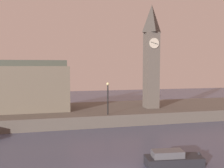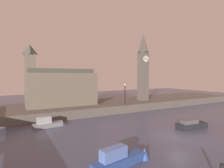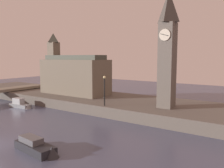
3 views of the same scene
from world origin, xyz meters
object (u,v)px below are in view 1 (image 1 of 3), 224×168
at_px(parliament_hall, 20,86).
at_px(boat_barge_dark, 179,159).
at_px(streetlamp, 108,95).
at_px(clock_tower, 151,55).

bearing_deg(parliament_hall, boat_barge_dark, -53.40).
height_order(streetlamp, boat_barge_dark, streetlamp).
relative_size(clock_tower, streetlamp, 3.67).
relative_size(parliament_hall, boat_barge_dark, 2.44).
height_order(clock_tower, boat_barge_dark, clock_tower).
distance_m(parliament_hall, boat_barge_dark, 23.47).
xyz_separation_m(clock_tower, boat_barge_dark, (-4.52, -16.70, -8.74)).
bearing_deg(streetlamp, parliament_hall, 153.58).
xyz_separation_m(parliament_hall, streetlamp, (11.01, -5.47, -0.92)).
bearing_deg(streetlamp, clock_tower, 26.88).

